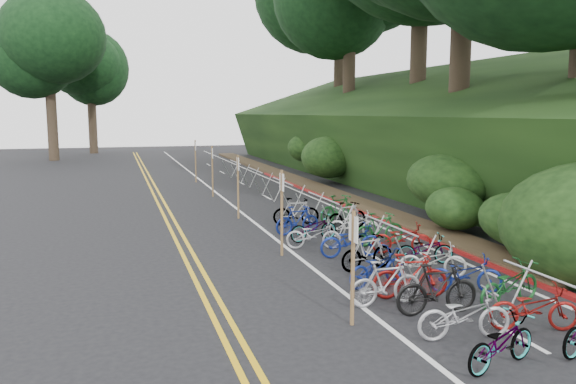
% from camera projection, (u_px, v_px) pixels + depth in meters
% --- Properties ---
extents(ground, '(120.00, 120.00, 0.00)m').
position_uv_depth(ground, '(323.00, 317.00, 11.41)').
color(ground, black).
rests_on(ground, ground).
extents(road_markings, '(7.47, 80.00, 0.01)m').
position_uv_depth(road_markings, '(244.00, 223.00, 21.14)').
color(road_markings, gold).
rests_on(road_markings, ground).
extents(red_curb, '(0.25, 28.00, 0.10)m').
position_uv_depth(red_curb, '(348.00, 207.00, 24.41)').
color(red_curb, maroon).
rests_on(red_curb, ground).
extents(embankment, '(14.30, 48.14, 9.11)m').
position_uv_depth(embankment, '(416.00, 139.00, 32.83)').
color(embankment, black).
rests_on(embankment, ground).
extents(bike_rack_front, '(1.19, 3.08, 1.27)m').
position_uv_depth(bike_rack_front, '(563.00, 302.00, 9.56)').
color(bike_rack_front, '#9FA0A2').
rests_on(bike_rack_front, ground).
extents(bike_racks_rest, '(1.14, 23.00, 1.17)m').
position_uv_depth(bike_racks_rest, '(283.00, 188.00, 24.46)').
color(bike_racks_rest, '#9FA0A2').
rests_on(bike_racks_rest, ground).
extents(signpost_near, '(0.08, 0.40, 2.27)m').
position_uv_depth(signpost_near, '(353.00, 260.00, 10.81)').
color(signpost_near, brown).
rests_on(signpost_near, ground).
extents(signposts_rest, '(0.08, 18.40, 2.50)m').
position_uv_depth(signposts_rest, '(224.00, 174.00, 24.63)').
color(signposts_rest, brown).
rests_on(signposts_rest, ground).
extents(bike_front, '(0.48, 1.68, 1.01)m').
position_uv_depth(bike_front, '(386.00, 283.00, 12.01)').
color(bike_front, '#9E9EA3').
rests_on(bike_front, ground).
extents(bike_valet, '(3.35, 13.80, 1.08)m').
position_uv_depth(bike_valet, '(391.00, 251.00, 14.92)').
color(bike_valet, slate).
rests_on(bike_valet, ground).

